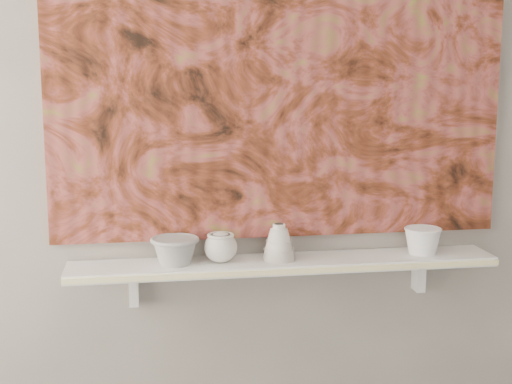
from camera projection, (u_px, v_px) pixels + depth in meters
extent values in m
plane|color=gray|center=(280.00, 128.00, 2.35)|extent=(3.60, 0.00, 3.60)
cube|color=white|center=(285.00, 264.00, 2.33)|extent=(1.40, 0.18, 0.03)
cube|color=#F8ECA5|center=(290.00, 272.00, 2.24)|extent=(1.40, 0.01, 0.02)
cube|color=white|center=(134.00, 287.00, 2.33)|extent=(0.03, 0.06, 0.12)
cube|color=white|center=(419.00, 274.00, 2.48)|extent=(0.03, 0.06, 0.12)
cube|color=maroon|center=(281.00, 70.00, 2.30)|extent=(1.50, 0.02, 1.10)
cube|color=black|center=(411.00, 162.00, 2.41)|extent=(0.09, 0.00, 0.08)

